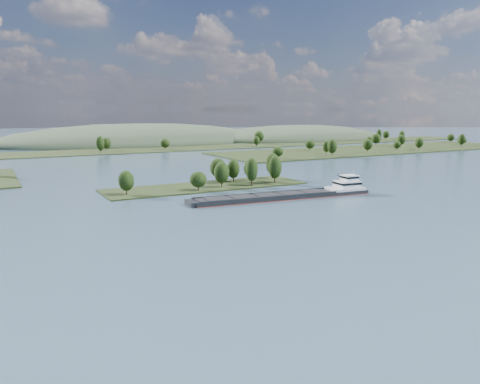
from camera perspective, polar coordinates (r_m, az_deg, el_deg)
ground at (r=178.18m, az=3.88°, el=-2.17°), size 1800.00×1800.00×0.00m
tree_island at (r=232.49m, az=-2.30°, el=1.82°), size 100.00×30.54×15.33m
right_bank at (r=461.96m, az=16.36°, el=5.08°), size 320.00×90.00×15.24m
back_shoreline at (r=440.36m, az=-15.04°, el=4.88°), size 900.00×60.00×15.93m
hill_east at (r=611.01m, az=6.95°, el=6.43°), size 260.00×140.00×36.00m
hill_west at (r=550.13m, az=-12.30°, el=5.89°), size 320.00×160.00×44.00m
cargo_barge at (r=203.68m, az=6.61°, el=-0.26°), size 84.15×18.29×11.30m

